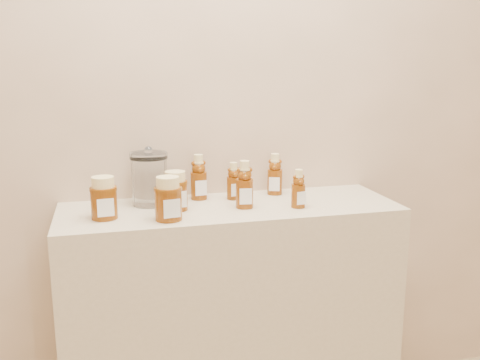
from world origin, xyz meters
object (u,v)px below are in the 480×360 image
object	(u,v)px
honey_jar_left	(104,198)
glass_canister	(149,177)
display_table	(231,322)
bear_bottle_back_left	(199,174)
bear_bottle_front_left	(245,181)

from	to	relation	value
honey_jar_left	glass_canister	world-z (taller)	glass_canister
display_table	glass_canister	bearing A→B (deg)	161.30
bear_bottle_back_left	bear_bottle_front_left	xyz separation A→B (m)	(0.13, -0.16, -0.00)
honey_jar_left	display_table	bearing A→B (deg)	-0.10
glass_canister	display_table	bearing A→B (deg)	-18.70
bear_bottle_back_left	display_table	bearing A→B (deg)	-60.12
honey_jar_left	glass_canister	distance (m)	0.22
display_table	bear_bottle_back_left	xyz separation A→B (m)	(-0.09, 0.13, 0.55)
bear_bottle_front_left	glass_canister	distance (m)	0.34
display_table	bear_bottle_front_left	xyz separation A→B (m)	(0.04, -0.03, 0.54)
bear_bottle_back_left	glass_canister	size ratio (longest dim) A/B	0.93
honey_jar_left	glass_canister	xyz separation A→B (m)	(0.16, 0.14, 0.03)
bear_bottle_front_left	glass_canister	bearing A→B (deg)	165.45
bear_bottle_front_left	bear_bottle_back_left	bearing A→B (deg)	136.97
bear_bottle_back_left	honey_jar_left	bearing A→B (deg)	-158.57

